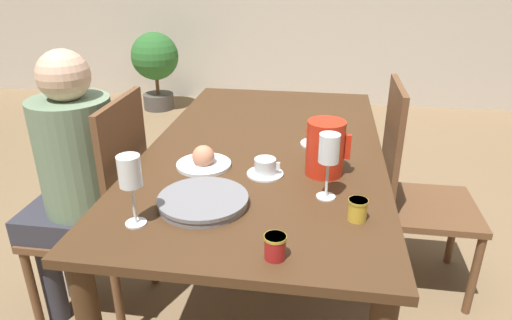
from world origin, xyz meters
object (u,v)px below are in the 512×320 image
wine_glass_water (329,151)px  teacup_near_person (265,168)px  chair_person_side (105,210)px  potted_plant (155,62)px  jam_jar_amber (358,209)px  serving_tray (203,201)px  bread_plate (204,160)px  jam_jar_red (275,246)px  red_pitcher (325,148)px  wine_glass_juice (130,175)px  chair_opposite (413,190)px  teacup_across (317,139)px  person_seated (73,171)px

wine_glass_water → teacup_near_person: 0.29m
chair_person_side → potted_plant: (-0.83, 2.85, -0.02)m
jam_jar_amber → serving_tray: bearing=178.4°
bread_plate → jam_jar_red: bearing=-58.0°
jam_jar_amber → potted_plant: bearing=119.6°
chair_person_side → jam_jar_amber: size_ratio=14.92×
chair_person_side → red_pitcher: 0.95m
jam_jar_red → wine_glass_juice: bearing=166.5°
jam_jar_red → teacup_near_person: bearing=100.6°
wine_glass_water → jam_jar_amber: (0.09, -0.12, -0.12)m
chair_opposite → red_pitcher: chair_opposite is taller
teacup_near_person → chair_person_side: bearing=173.2°
wine_glass_water → serving_tray: 0.41m
red_pitcher → wine_glass_juice: size_ratio=0.92×
teacup_across → serving_tray: size_ratio=0.46×
chair_person_side → chair_opposite: same height
red_pitcher → jam_jar_amber: bearing=-71.3°
serving_tray → potted_plant: serving_tray is taller
teacup_near_person → potted_plant: bearing=117.2°
chair_opposite → potted_plant: 3.25m
wine_glass_juice → jam_jar_red: 0.44m
chair_opposite → person_seated: 1.45m
wine_glass_juice → potted_plant: (-1.18, 3.31, -0.42)m
person_seated → bread_plate: (0.54, -0.02, 0.09)m
teacup_near_person → serving_tray: size_ratio=0.46×
chair_opposite → person_seated: person_seated is taller
red_pitcher → bread_plate: 0.44m
red_pitcher → teacup_across: red_pitcher is taller
person_seated → teacup_near_person: size_ratio=8.99×
wine_glass_water → person_seated: bearing=169.0°
wine_glass_juice → teacup_near_person: bearing=49.2°
person_seated → red_pitcher: size_ratio=5.95×
chair_person_side → teacup_across: size_ratio=7.56×
chair_opposite → jam_jar_amber: chair_opposite is taller
red_pitcher → wine_glass_water: 0.19m
person_seated → teacup_near_person: 0.78m
wine_glass_water → bread_plate: wine_glass_water is taller
bread_plate → jam_jar_amber: bearing=-28.7°
serving_tray → potted_plant: bearing=113.0°
wine_glass_juice → jam_jar_amber: size_ratio=3.26×
wine_glass_water → jam_jar_amber: wine_glass_water is taller
chair_opposite → potted_plant: chair_opposite is taller
chair_person_side → serving_tray: chair_person_side is taller
wine_glass_water → bread_plate: 0.50m
jam_jar_amber → bread_plate: bearing=151.3°
chair_person_side → teacup_near_person: 0.73m
wine_glass_juice → teacup_near_person: 0.51m
teacup_across → jam_jar_amber: 0.58m
bread_plate → red_pitcher: bearing=0.6°
teacup_near_person → jam_jar_red: jam_jar_red is taller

